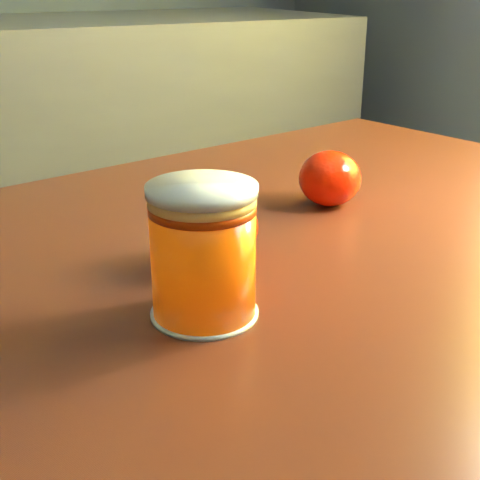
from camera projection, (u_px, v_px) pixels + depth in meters
table at (289, 326)px, 0.70m from camera, size 1.12×0.88×0.76m
juice_glass at (203, 253)px, 0.50m from camera, size 0.08×0.08×0.10m
orange_front at (216, 227)px, 0.60m from camera, size 0.10×0.10×0.07m
orange_back at (330, 178)px, 0.75m from camera, size 0.09×0.09×0.06m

